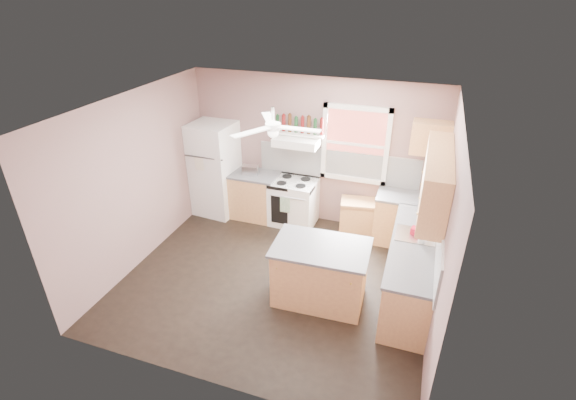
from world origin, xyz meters
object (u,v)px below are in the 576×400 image
(refrigerator, at_px, (215,169))
(cart, at_px, (358,217))
(stove, at_px, (294,202))
(island, at_px, (320,274))
(toaster, at_px, (250,170))

(refrigerator, relative_size, cart, 2.81)
(stove, height_order, island, same)
(refrigerator, bearing_deg, stove, 6.26)
(stove, relative_size, island, 0.69)
(refrigerator, xyz_separation_m, stove, (1.57, 0.04, -0.47))
(stove, distance_m, cart, 1.22)
(stove, xyz_separation_m, cart, (1.21, 0.05, -0.11))
(toaster, xyz_separation_m, island, (1.84, -1.84, -0.56))
(refrigerator, distance_m, toaster, 0.75)
(refrigerator, distance_m, island, 3.22)
(stove, bearing_deg, toaster, -173.70)
(refrigerator, relative_size, island, 1.45)
(toaster, bearing_deg, cart, -6.12)
(refrigerator, xyz_separation_m, island, (2.58, -1.86, -0.47))
(refrigerator, height_order, island, refrigerator)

